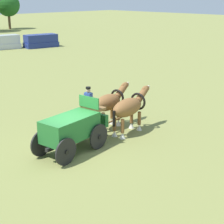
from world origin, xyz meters
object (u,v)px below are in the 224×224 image
at_px(draft_horse_near, 109,103).
at_px(draft_horse_off, 129,108).
at_px(show_wagon, 72,128).
at_px(parked_vehicle_f, 0,43).
at_px(parked_vehicle_g, 41,41).

relative_size(draft_horse_near, draft_horse_off, 0.92).
relative_size(show_wagon, parked_vehicle_f, 1.08).
bearing_deg(draft_horse_near, draft_horse_off, -82.58).
bearing_deg(parked_vehicle_f, show_wagon, -113.27).
xyz_separation_m(show_wagon, draft_horse_near, (3.45, 1.12, 0.21)).
relative_size(show_wagon, draft_horse_near, 1.93).
height_order(show_wagon, draft_horse_off, show_wagon).
distance_m(show_wagon, parked_vehicle_g, 35.82).
distance_m(draft_horse_off, parked_vehicle_f, 34.29).
relative_size(parked_vehicle_f, parked_vehicle_g, 1.11).
xyz_separation_m(draft_horse_off, parked_vehicle_f, (10.36, 32.68, -0.49)).
bearing_deg(draft_horse_near, show_wagon, -161.95).
height_order(parked_vehicle_f, parked_vehicle_g, parked_vehicle_f).
bearing_deg(draft_horse_near, parked_vehicle_g, 62.16).
height_order(draft_horse_off, parked_vehicle_f, draft_horse_off).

